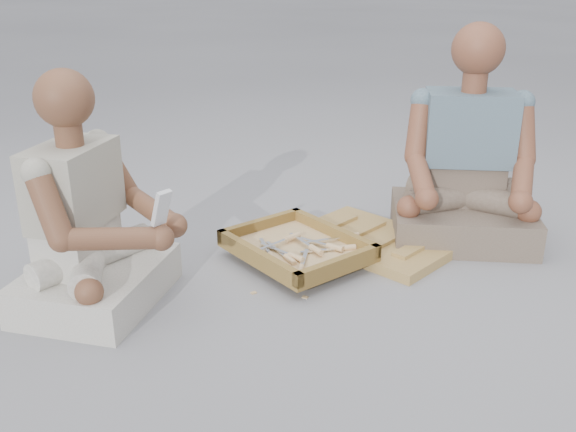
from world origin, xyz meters
The scene contains 24 objects.
ground centered at (0.00, 0.00, 0.00)m, with size 60.00×60.00×0.00m, color gray.
carved_panel centered at (0.05, 0.71, 0.02)m, with size 0.62×0.41×0.04m, color olive.
tool_tray centered at (-0.15, 0.41, 0.06)m, with size 0.62×0.57×0.07m.
chisel_0 centered at (-0.08, 0.40, 0.08)m, with size 0.20×0.12×0.02m.
chisel_1 centered at (-0.13, 0.30, 0.07)m, with size 0.20×0.13×0.02m.
chisel_2 centered at (-0.04, 0.24, 0.07)m, with size 0.10×0.21×0.02m.
chisel_3 centered at (-0.04, 0.46, 0.08)m, with size 0.22×0.04×0.02m.
chisel_4 centered at (-0.20, 0.43, 0.08)m, with size 0.08×0.22×0.02m.
chisel_5 centered at (-0.20, 0.29, 0.07)m, with size 0.17×0.17×0.02m.
chisel_6 centered at (-0.12, 0.31, 0.08)m, with size 0.22×0.07×0.02m.
chisel_7 centered at (0.01, 0.47, 0.07)m, with size 0.17×0.16×0.02m.
chisel_8 centered at (-0.02, 0.57, 0.08)m, with size 0.16×0.18×0.02m.
wood_chip_0 centered at (-0.29, 0.47, 0.00)m, with size 0.02×0.01×0.00m, color #D6C37E.
wood_chip_1 centered at (0.10, 0.53, 0.00)m, with size 0.02×0.01×0.00m, color #D6C37E.
wood_chip_2 centered at (-0.11, 0.78, 0.00)m, with size 0.02×0.01×0.00m, color #D6C37E.
wood_chip_3 centered at (0.05, 0.71, 0.00)m, with size 0.02×0.01×0.00m, color #D6C37E.
wood_chip_4 centered at (-0.24, 0.75, 0.00)m, with size 0.02×0.01×0.00m, color #D6C37E.
wood_chip_5 centered at (0.01, 0.17, 0.00)m, with size 0.02×0.01×0.00m, color #D6C37E.
wood_chip_6 centered at (-0.09, 0.27, 0.00)m, with size 0.02×0.01×0.00m, color #D6C37E.
wood_chip_7 centered at (-0.16, 0.11, 0.00)m, with size 0.02×0.01×0.00m, color #D6C37E.
wood_chip_8 centered at (0.15, 0.57, 0.00)m, with size 0.02×0.01×0.00m, color #D6C37E.
craftsman centered at (-0.61, -0.20, 0.27)m, with size 0.59×0.60×0.80m.
companion centered at (0.33, 0.97, 0.29)m, with size 0.70×0.64×0.88m.
mobile_phone centered at (-0.31, -0.18, 0.39)m, with size 0.06×0.06×0.12m.
Camera 1 is at (0.94, -1.57, 1.09)m, focal length 40.00 mm.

